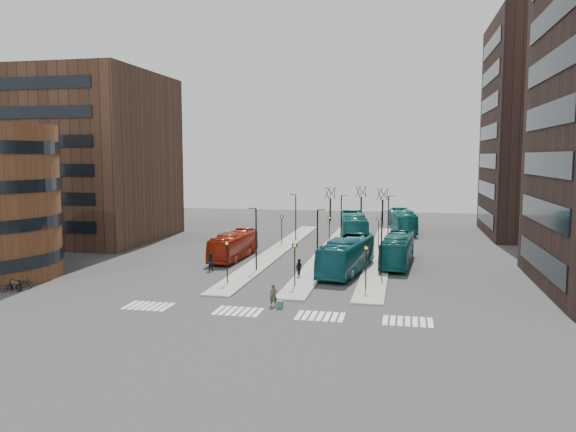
% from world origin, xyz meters
% --- Properties ---
extents(ground, '(160.00, 160.00, 0.00)m').
position_xyz_m(ground, '(0.00, 0.00, 0.00)').
color(ground, '#2F2F31').
rests_on(ground, ground).
extents(island_left, '(2.50, 45.00, 0.15)m').
position_xyz_m(island_left, '(-4.00, 30.00, 0.07)').
color(island_left, gray).
rests_on(island_left, ground).
extents(island_mid, '(2.50, 45.00, 0.15)m').
position_xyz_m(island_mid, '(2.00, 30.00, 0.07)').
color(island_mid, gray).
rests_on(island_mid, ground).
extents(island_right, '(2.50, 45.00, 0.15)m').
position_xyz_m(island_right, '(8.00, 30.00, 0.07)').
color(island_right, gray).
rests_on(island_right, ground).
extents(suitcase, '(0.45, 0.36, 0.56)m').
position_xyz_m(suitcase, '(1.79, 5.38, 0.28)').
color(suitcase, navy).
rests_on(suitcase, ground).
extents(red_bus, '(2.71, 10.52, 2.91)m').
position_xyz_m(red_bus, '(-7.58, 24.06, 1.46)').
color(red_bus, '#9E1F0C').
rests_on(red_bus, ground).
extents(teal_bus_a, '(4.61, 12.33, 3.35)m').
position_xyz_m(teal_bus_a, '(5.27, 19.30, 1.68)').
color(teal_bus_a, '#12555E').
rests_on(teal_bus_a, ground).
extents(teal_bus_b, '(4.91, 13.55, 3.69)m').
position_xyz_m(teal_bus_b, '(4.04, 39.86, 1.84)').
color(teal_bus_b, '#156A6D').
rests_on(teal_bus_b, ground).
extents(teal_bus_c, '(3.45, 11.44, 3.14)m').
position_xyz_m(teal_bus_c, '(9.99, 24.27, 1.57)').
color(teal_bus_c, '#125C5D').
rests_on(teal_bus_c, ground).
extents(teal_bus_d, '(4.33, 12.14, 3.31)m').
position_xyz_m(teal_bus_d, '(10.36, 49.64, 1.65)').
color(teal_bus_d, '#167070').
rests_on(teal_bus_d, ground).
extents(traveller, '(0.67, 0.51, 1.65)m').
position_xyz_m(traveller, '(1.19, 5.87, 0.82)').
color(traveller, '#444028').
rests_on(traveller, ground).
extents(commuter_a, '(1.05, 0.94, 1.79)m').
position_xyz_m(commuter_a, '(-7.84, 17.40, 0.90)').
color(commuter_a, black).
rests_on(commuter_a, ground).
extents(commuter_b, '(0.78, 1.14, 1.80)m').
position_xyz_m(commuter_b, '(1.25, 15.82, 0.90)').
color(commuter_b, black).
rests_on(commuter_b, ground).
extents(commuter_c, '(0.64, 1.04, 1.55)m').
position_xyz_m(commuter_c, '(3.48, 17.29, 0.78)').
color(commuter_c, black).
rests_on(commuter_c, ground).
extents(bicycle_near, '(1.80, 1.24, 0.89)m').
position_xyz_m(bicycle_near, '(-21.00, 5.73, 0.45)').
color(bicycle_near, gray).
rests_on(bicycle_near, ground).
extents(bicycle_mid, '(1.71, 0.85, 0.99)m').
position_xyz_m(bicycle_mid, '(-21.00, 6.10, 0.49)').
color(bicycle_mid, gray).
rests_on(bicycle_mid, ground).
extents(bicycle_far, '(1.85, 1.11, 0.92)m').
position_xyz_m(bicycle_far, '(-21.00, 6.99, 0.46)').
color(bicycle_far, gray).
rests_on(bicycle_far, ground).
extents(crosswalk_stripes, '(22.35, 2.40, 0.01)m').
position_xyz_m(crosswalk_stripes, '(1.75, 4.00, 0.01)').
color(crosswalk_stripes, silver).
rests_on(crosswalk_stripes, ground).
extents(office_block, '(25.00, 20.12, 22.00)m').
position_xyz_m(office_block, '(-34.00, 33.98, 11.00)').
color(office_block, '#482F21').
rests_on(office_block, ground).
extents(tower_far, '(20.12, 20.00, 30.00)m').
position_xyz_m(tower_far, '(31.98, 50.00, 15.00)').
color(tower_far, '#2F1F1A').
rests_on(tower_far, ground).
extents(sign_poles, '(12.45, 22.12, 3.65)m').
position_xyz_m(sign_poles, '(1.60, 23.00, 2.41)').
color(sign_poles, black).
rests_on(sign_poles, ground).
extents(lamp_posts, '(14.04, 20.24, 6.12)m').
position_xyz_m(lamp_posts, '(2.64, 28.00, 3.58)').
color(lamp_posts, black).
rests_on(lamp_posts, ground).
extents(bare_trees, '(10.97, 8.14, 5.90)m').
position_xyz_m(bare_trees, '(2.67, 62.67, 2.72)').
color(bare_trees, black).
rests_on(bare_trees, ground).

